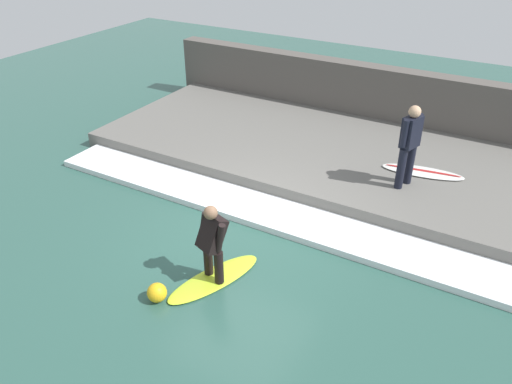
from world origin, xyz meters
name	(u,v)px	position (x,y,z in m)	size (l,w,h in m)	color
ground_plane	(241,238)	(0.00, 0.00, 0.00)	(28.00, 28.00, 0.00)	#2D564C
concrete_ledge	(321,153)	(3.64, 0.00, 0.18)	(4.40, 10.55, 0.36)	#66635E
back_wall	(359,95)	(6.09, 0.00, 0.83)	(0.50, 11.08, 1.66)	#544F49
wave_foam_crest	(265,212)	(0.92, 0.00, 0.06)	(1.05, 10.03, 0.13)	white
surfboard_riding	(214,279)	(-1.20, -0.22, 0.03)	(1.84, 1.08, 0.06)	#BFE02D
surfer_riding	(212,240)	(-1.20, -0.22, 0.81)	(0.52, 0.59, 1.36)	black
surfer_waiting_near	(410,142)	(2.76, -2.15, 1.31)	(0.55, 0.36, 1.69)	black
surfboard_waiting_near	(423,172)	(3.46, -2.38, 0.39)	(0.74, 1.73, 0.07)	white
marker_buoy	(157,293)	(-2.02, 0.28, 0.15)	(0.31, 0.31, 0.31)	yellow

